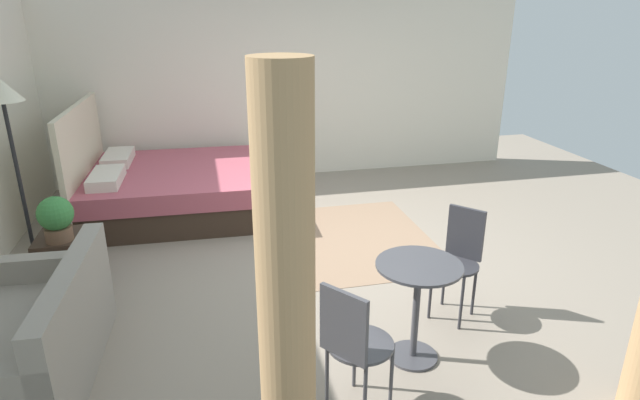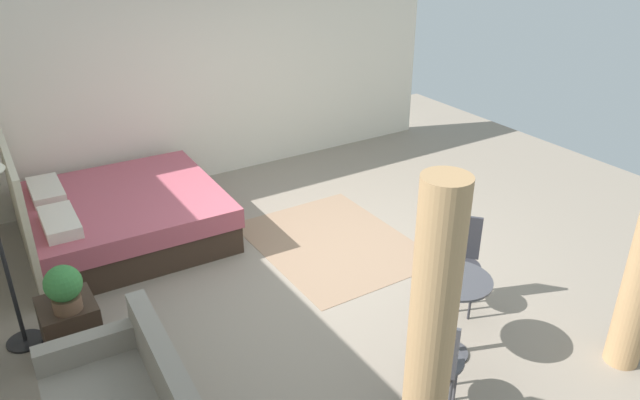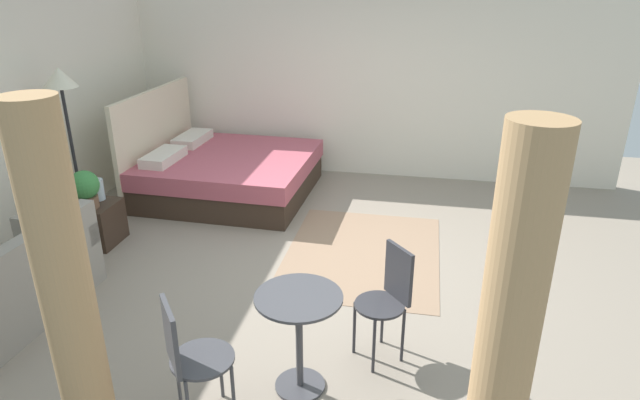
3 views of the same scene
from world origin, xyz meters
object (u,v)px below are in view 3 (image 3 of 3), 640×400
balcony_table (299,325)px  cafe_chair_near_window (188,352)px  couch (8,289)px  cafe_chair_near_couch (389,293)px  bed (225,172)px  vase (97,190)px  floor_lamp (62,94)px  nightstand (97,223)px  potted_plant (85,188)px

balcony_table → cafe_chair_near_window: size_ratio=0.82×
couch → cafe_chair_near_couch: (0.14, -3.13, 0.26)m
bed → vase: bed is taller
floor_lamp → cafe_chair_near_couch: 4.02m
floor_lamp → cafe_chair_near_window: (-2.50, -2.40, -0.99)m
cafe_chair_near_window → couch: bearing=68.0°
nightstand → balcony_table: size_ratio=0.63×
bed → potted_plant: size_ratio=5.28×
bed → balcony_table: size_ratio=2.83×
balcony_table → cafe_chair_near_couch: 0.74m
nightstand → floor_lamp: size_ratio=0.26×
potted_plant → cafe_chair_near_couch: 3.42m
cafe_chair_near_window → nightstand: bearing=42.8°
nightstand → floor_lamp: floor_lamp is taller
potted_plant → vase: (0.22, 0.01, -0.10)m
potted_plant → vase: bearing=3.4°
bed → floor_lamp: floor_lamp is taller
couch → floor_lamp: bearing=14.0°
cafe_chair_near_couch → vase: bearing=66.5°
floor_lamp → bed: bearing=-42.3°
nightstand → cafe_chair_near_window: (-2.21, -2.05, 0.32)m
vase → floor_lamp: (0.17, 0.34, 0.97)m
couch → bed: bearing=-14.4°
nightstand → potted_plant: potted_plant is taller
bed → couch: 3.13m
couch → floor_lamp: (1.71, 0.43, 1.26)m
potted_plant → cafe_chair_near_couch: bearing=-110.2°
bed → couch: size_ratio=1.35×
couch → nightstand: bearing=3.2°
couch → potted_plant: bearing=3.2°
bed → cafe_chair_near_couch: (-2.90, -2.35, 0.24)m
bed → cafe_chair_near_window: 4.02m
balcony_table → cafe_chair_near_window: cafe_chair_near_window is taller
bed → balcony_table: bed is taller
nightstand → potted_plant: size_ratio=1.17×
potted_plant → balcony_table: bearing=-122.1°
balcony_table → vase: bearing=54.7°
vase → nightstand: bearing=-175.6°
balcony_table → cafe_chair_near_couch: size_ratio=0.83×
nightstand → vase: vase is taller
bed → floor_lamp: size_ratio=1.17×
couch → floor_lamp: size_ratio=0.86×
nightstand → cafe_chair_near_couch: 3.47m
floor_lamp → balcony_table: 3.77m
couch → potted_plant: size_ratio=3.90×
bed → couch: (-3.03, 0.78, -0.03)m
bed → nightstand: size_ratio=4.50×
vase → balcony_table: (-1.88, -2.65, -0.05)m
couch → balcony_table: 2.60m
balcony_table → cafe_chair_near_window: (-0.45, 0.60, 0.03)m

